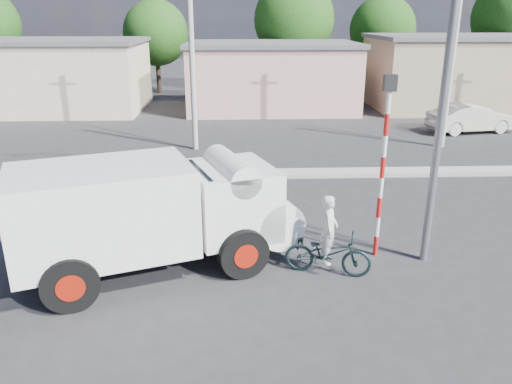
{
  "coord_description": "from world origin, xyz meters",
  "views": [
    {
      "loc": [
        -0.17,
        -9.45,
        5.58
      ],
      "look_at": [
        0.3,
        2.58,
        1.3
      ],
      "focal_mm": 35.0,
      "sensor_mm": 36.0,
      "label": 1
    }
  ],
  "objects_px": {
    "truck": "(159,211)",
    "cyclist": "(328,242)",
    "traffic_pole": "(384,153)",
    "streetlight": "(442,46)",
    "car_cream": "(471,118)",
    "bicycle": "(328,253)"
  },
  "relations": [
    {
      "from": "truck",
      "to": "cyclist",
      "type": "xyz_separation_m",
      "value": [
        3.79,
        -0.43,
        -0.64
      ]
    },
    {
      "from": "traffic_pole",
      "to": "streetlight",
      "type": "bearing_deg",
      "value": -17.73
    },
    {
      "from": "car_cream",
      "to": "traffic_pole",
      "type": "bearing_deg",
      "value": 137.41
    },
    {
      "from": "truck",
      "to": "bicycle",
      "type": "distance_m",
      "value": 3.93
    },
    {
      "from": "cyclist",
      "to": "truck",
      "type": "bearing_deg",
      "value": 99.15
    },
    {
      "from": "bicycle",
      "to": "cyclist",
      "type": "xyz_separation_m",
      "value": [
        0.0,
        -0.0,
        0.28
      ]
    },
    {
      "from": "bicycle",
      "to": "truck",
      "type": "bearing_deg",
      "value": 99.15
    },
    {
      "from": "traffic_pole",
      "to": "streetlight",
      "type": "distance_m",
      "value": 2.56
    },
    {
      "from": "cyclist",
      "to": "traffic_pole",
      "type": "distance_m",
      "value": 2.42
    },
    {
      "from": "cyclist",
      "to": "bicycle",
      "type": "bearing_deg",
      "value": 15.64
    },
    {
      "from": "streetlight",
      "to": "bicycle",
      "type": "bearing_deg",
      "value": -165.62
    },
    {
      "from": "truck",
      "to": "cyclist",
      "type": "distance_m",
      "value": 3.87
    },
    {
      "from": "bicycle",
      "to": "traffic_pole",
      "type": "height_order",
      "value": "traffic_pole"
    },
    {
      "from": "truck",
      "to": "traffic_pole",
      "type": "height_order",
      "value": "traffic_pole"
    },
    {
      "from": "car_cream",
      "to": "streetlight",
      "type": "relative_size",
      "value": 0.48
    },
    {
      "from": "cyclist",
      "to": "traffic_pole",
      "type": "height_order",
      "value": "traffic_pole"
    },
    {
      "from": "bicycle",
      "to": "cyclist",
      "type": "height_order",
      "value": "cyclist"
    },
    {
      "from": "cyclist",
      "to": "car_cream",
      "type": "xyz_separation_m",
      "value": [
        9.72,
        14.23,
        -0.08
      ]
    },
    {
      "from": "car_cream",
      "to": "streetlight",
      "type": "height_order",
      "value": "streetlight"
    },
    {
      "from": "car_cream",
      "to": "streetlight",
      "type": "distance_m",
      "value": 16.1
    },
    {
      "from": "bicycle",
      "to": "streetlight",
      "type": "xyz_separation_m",
      "value": [
        2.29,
        0.59,
        4.45
      ]
    },
    {
      "from": "cyclist",
      "to": "streetlight",
      "type": "bearing_deg",
      "value": -59.98
    }
  ]
}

